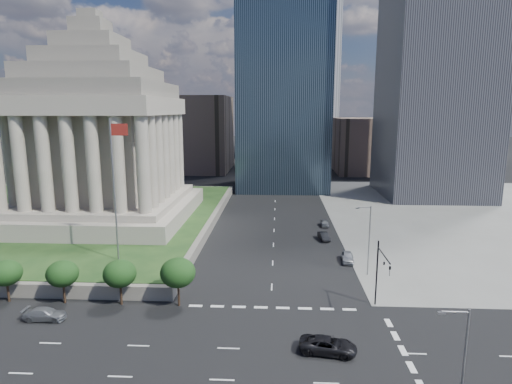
# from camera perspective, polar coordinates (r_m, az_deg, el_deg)

# --- Properties ---
(ground) EXTENTS (500.00, 500.00, 0.00)m
(ground) POSITION_cam_1_polar(r_m,az_deg,el_deg) (135.06, 2.67, 1.08)
(ground) COLOR black
(ground) RESTS_ON ground
(sidewalk_ne) EXTENTS (68.00, 90.00, 0.03)m
(sidewalk_ne) POSITION_cam_1_polar(r_m,az_deg,el_deg) (106.05, 28.25, -2.95)
(sidewalk_ne) COLOR slate
(sidewalk_ne) RESTS_ON ground
(plaza_terrace) EXTENTS (66.00, 70.00, 1.80)m
(plaza_terrace) POSITION_cam_1_polar(r_m,az_deg,el_deg) (97.37, -25.13, -3.28)
(plaza_terrace) COLOR #635E55
(plaza_terrace) RESTS_ON ground
(plaza_lawn) EXTENTS (64.00, 68.00, 0.10)m
(plaza_lawn) POSITION_cam_1_polar(r_m,az_deg,el_deg) (97.16, -25.17, -2.74)
(plaza_lawn) COLOR #1A3716
(plaza_lawn) RESTS_ON plaza_terrace
(war_memorial) EXTENTS (34.00, 34.00, 39.00)m
(war_memorial) POSITION_cam_1_polar(r_m,az_deg,el_deg) (88.21, -20.43, 9.18)
(war_memorial) COLOR gray
(war_memorial) RESTS_ON plaza_lawn
(flagpole) EXTENTS (2.52, 0.24, 20.00)m
(flagpole) POSITION_cam_1_polar(r_m,az_deg,el_deg) (62.16, -18.29, 1.18)
(flagpole) COLOR slate
(flagpole) RESTS_ON plaza_lawn
(midrise_glass) EXTENTS (26.00, 26.00, 60.00)m
(midrise_glass) POSITION_cam_1_polar(r_m,az_deg,el_deg) (128.28, 3.69, 14.01)
(midrise_glass) COLOR black
(midrise_glass) RESTS_ON ground
(highrise_ne) EXTENTS (26.00, 28.00, 100.00)m
(highrise_ne) POSITION_cam_1_polar(r_m,az_deg,el_deg) (127.97, 23.61, 22.22)
(highrise_ne) COLOR black
(highrise_ne) RESTS_ON ground
(building_filler_ne) EXTENTS (20.00, 30.00, 20.00)m
(building_filler_ne) POSITION_cam_1_polar(r_m,az_deg,el_deg) (166.57, 13.91, 6.11)
(building_filler_ne) COLOR brown
(building_filler_ne) RESTS_ON ground
(building_filler_nw) EXTENTS (24.00, 30.00, 28.00)m
(building_filler_nw) POSITION_cam_1_polar(r_m,az_deg,el_deg) (166.19, -7.71, 7.70)
(building_filler_nw) COLOR brown
(building_filler_nw) RESTS_ON ground
(traffic_signal_ne) EXTENTS (0.30, 5.74, 8.00)m
(traffic_signal_ne) POSITION_cam_1_polar(r_m,az_deg,el_deg) (51.41, 16.32, -9.78)
(traffic_signal_ne) COLOR black
(traffic_signal_ne) RESTS_ON ground
(street_lamp_south) EXTENTS (2.13, 0.22, 10.00)m
(street_lamp_south) POSITION_cam_1_polar(r_m,az_deg,el_deg) (34.56, 25.67, -20.43)
(street_lamp_south) COLOR slate
(street_lamp_south) RESTS_ON ground
(street_lamp_north) EXTENTS (2.13, 0.22, 10.00)m
(street_lamp_north) POSITION_cam_1_polar(r_m,az_deg,el_deg) (61.92, 14.72, -5.75)
(street_lamp_north) COLOR slate
(street_lamp_north) RESTS_ON ground
(pickup_truck) EXTENTS (3.34, 5.84, 1.53)m
(pickup_truck) POSITION_cam_1_polar(r_m,az_deg,el_deg) (44.19, 9.59, -19.51)
(pickup_truck) COLOR black
(pickup_truck) RESTS_ON ground
(suv_grey) EXTENTS (4.73, 2.01, 1.36)m
(suv_grey) POSITION_cam_1_polar(r_m,az_deg,el_deg) (54.76, -26.32, -14.38)
(suv_grey) COLOR slate
(suv_grey) RESTS_ON ground
(parked_sedan_near) EXTENTS (2.14, 4.56, 1.51)m
(parked_sedan_near) POSITION_cam_1_polar(r_m,az_deg,el_deg) (67.96, 12.11, -8.48)
(parked_sedan_near) COLOR gray
(parked_sedan_near) RESTS_ON ground
(parked_sedan_mid) EXTENTS (4.24, 2.04, 1.34)m
(parked_sedan_mid) POSITION_cam_1_polar(r_m,az_deg,el_deg) (78.10, 9.03, -5.86)
(parked_sedan_mid) COLOR black
(parked_sedan_mid) RESTS_ON ground
(parked_sedan_far) EXTENTS (1.57, 3.82, 1.30)m
(parked_sedan_far) POSITION_cam_1_polar(r_m,az_deg,el_deg) (87.06, 9.14, -4.13)
(parked_sedan_far) COLOR #5A5D62
(parked_sedan_far) RESTS_ON ground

